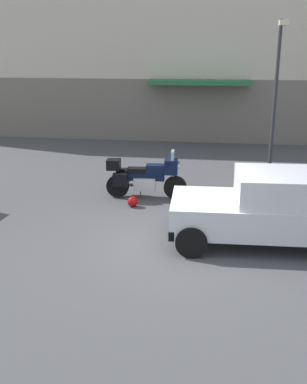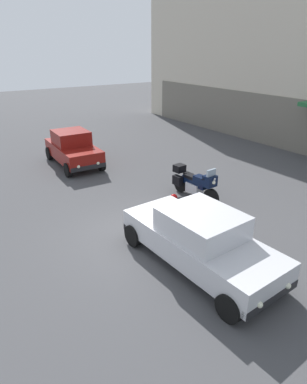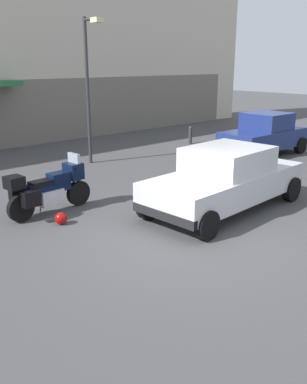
% 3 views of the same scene
% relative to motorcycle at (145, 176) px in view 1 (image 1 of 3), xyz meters
% --- Properties ---
extents(ground_plane, '(80.00, 80.00, 0.00)m').
position_rel_motorcycle_xyz_m(ground_plane, '(1.33, -3.20, -0.62)').
color(ground_plane, '#424244').
extents(building_facade_rear, '(33.83, 3.40, 10.87)m').
position_rel_motorcycle_xyz_m(building_facade_rear, '(1.33, 9.62, 4.76)').
color(building_facade_rear, beige).
rests_on(building_facade_rear, ground).
extents(motorcycle, '(2.26, 0.79, 1.36)m').
position_rel_motorcycle_xyz_m(motorcycle, '(0.00, 0.00, 0.00)').
color(motorcycle, black).
rests_on(motorcycle, ground).
extents(helmet, '(0.28, 0.28, 0.28)m').
position_rel_motorcycle_xyz_m(helmet, '(-0.19, -0.82, -0.48)').
color(helmet, '#990C0C').
rests_on(helmet, ground).
extents(car_sedan_far, '(4.64, 2.09, 1.56)m').
position_rel_motorcycle_xyz_m(car_sedan_far, '(3.33, -2.68, 0.16)').
color(car_sedan_far, silver).
rests_on(car_sedan_far, ground).
extents(streetlamp_curbside, '(0.28, 0.94, 4.94)m').
position_rel_motorcycle_xyz_m(streetlamp_curbside, '(3.80, 3.65, 2.37)').
color(streetlamp_curbside, '#2D2D33').
rests_on(streetlamp_curbside, ground).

